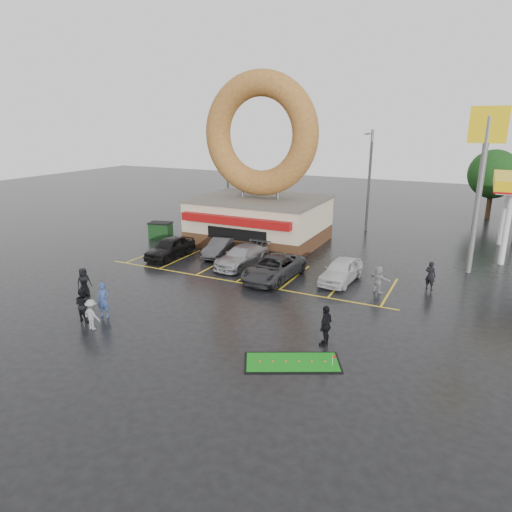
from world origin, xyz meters
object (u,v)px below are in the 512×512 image
at_px(streetlight_left, 227,172).
at_px(car_silver, 242,256).
at_px(car_black, 170,248).
at_px(shell_sign, 484,160).
at_px(putting_green, 292,362).
at_px(dumpster, 161,231).
at_px(car_dgrey, 221,247).
at_px(car_white, 341,271).
at_px(person_cameraman, 326,325).
at_px(donut_shop, 260,188).
at_px(person_blue, 103,300).
at_px(streetlight_mid, 369,178).
at_px(car_grey, 274,268).

xyz_separation_m(streetlight_left, car_silver, (8.81, -13.43, -4.07)).
bearing_deg(car_black, shell_sign, 17.52).
relative_size(streetlight_left, putting_green, 2.07).
relative_size(car_silver, putting_green, 1.13).
height_order(car_black, dumpster, car_black).
relative_size(car_black, car_dgrey, 1.12).
bearing_deg(car_white, person_cameraman, -73.67).
bearing_deg(car_white, car_black, -173.30).
xyz_separation_m(car_dgrey, person_cameraman, (11.44, -10.13, 0.28)).
bearing_deg(car_silver, car_dgrey, 157.38).
distance_m(car_silver, dumpster, 10.69).
relative_size(donut_shop, person_cameraman, 7.10).
xyz_separation_m(donut_shop, car_dgrey, (-0.80, -4.97, -3.80)).
bearing_deg(person_cameraman, car_silver, -129.76).
bearing_deg(dumpster, person_blue, -76.27).
distance_m(streetlight_mid, putting_green, 25.83).
bearing_deg(car_silver, person_cameraman, -36.70).
distance_m(car_black, car_dgrey, 3.73).
distance_m(streetlight_left, dumpster, 10.51).
bearing_deg(car_black, car_dgrey, 34.27).
distance_m(shell_sign, dumpster, 25.14).
height_order(car_black, car_dgrey, car_black).
height_order(streetlight_mid, car_dgrey, streetlight_mid).
relative_size(car_silver, person_cameraman, 2.58).
bearing_deg(dumpster, donut_shop, 4.00).
bearing_deg(car_grey, person_blue, -115.91).
bearing_deg(dumpster, person_cameraman, -47.46).
xyz_separation_m(person_blue, putting_green, (10.44, -0.05, -0.90)).
bearing_deg(streetlight_mid, car_black, -126.03).
distance_m(car_grey, putting_green, 10.63).
bearing_deg(putting_green, car_white, 95.60).
bearing_deg(person_blue, streetlight_left, 89.77).
distance_m(car_grey, dumpster, 14.08).
height_order(car_black, putting_green, car_black).
bearing_deg(donut_shop, putting_green, -60.11).
relative_size(shell_sign, car_grey, 1.99).
distance_m(shell_sign, car_black, 21.83).
xyz_separation_m(car_dgrey, car_grey, (5.67, -2.98, 0.07)).
relative_size(person_cameraman, putting_green, 0.44).
distance_m(car_grey, car_white, 4.23).
relative_size(car_white, putting_green, 0.99).
distance_m(car_black, person_cameraman, 16.63).
relative_size(streetlight_mid, car_black, 1.99).
bearing_deg(streetlight_mid, streetlight_left, -175.91).
xyz_separation_m(streetlight_left, car_grey, (11.87, -14.89, -4.04)).
height_order(car_black, person_blue, person_blue).
xyz_separation_m(car_black, putting_green, (13.83, -10.23, -0.74)).
distance_m(streetlight_left, car_dgrey, 14.05).
bearing_deg(car_black, streetlight_left, 103.05).
xyz_separation_m(person_blue, dumpster, (-7.65, 14.58, -0.28)).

